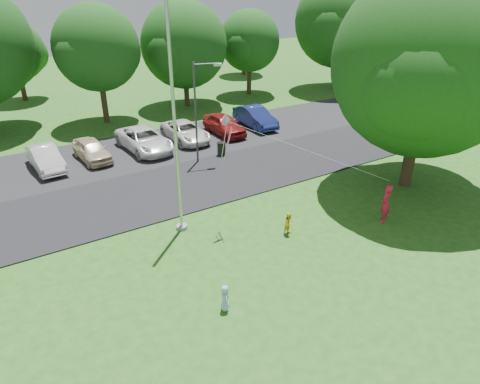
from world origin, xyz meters
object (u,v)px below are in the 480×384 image
big_tree (427,68)px  kite (232,133)px  trash_can (221,149)px  street_lamp (199,104)px  flagpole (176,141)px  child_yellow (289,223)px  woman (385,204)px  child_blue (225,298)px

big_tree → kite: 10.36m
trash_can → street_lamp: bearing=-170.8°
flagpole → trash_can: size_ratio=11.33×
child_yellow → kite: bearing=122.5°
flagpole → big_tree: (12.23, -2.34, 2.06)m
woman → kite: size_ratio=0.28×
big_tree → street_lamp: bearing=131.1°
trash_can → child_blue: size_ratio=0.91×
big_tree → child_yellow: (-8.43, -0.56, -5.72)m
street_lamp → kite: size_ratio=0.92×
trash_can → child_blue: bearing=-119.4°
street_lamp → child_yellow: (-0.64, -9.50, -3.09)m
trash_can → child_yellow: bearing=-102.7°
child_yellow → street_lamp: bearing=78.8°
big_tree → child_blue: big_tree is taller
flagpole → woman: size_ratio=5.50×
woman → flagpole: bearing=-72.3°
trash_can → big_tree: 12.52m
big_tree → kite: bearing=172.0°
big_tree → child_yellow: 10.20m
trash_can → child_blue: 14.29m
big_tree → woman: bearing=-153.5°
child_blue → street_lamp: bearing=-9.4°
woman → child_blue: bearing=-36.5°
woman → big_tree: bearing=162.2°
flagpole → street_lamp: (4.44, 6.59, -0.57)m
flagpole → child_yellow: 6.02m
flagpole → street_lamp: bearing=56.0°
woman → kite: (-6.03, 3.44, 3.46)m
woman → trash_can: bearing=-123.2°
street_lamp → woman: (3.73, -10.95, -2.69)m
woman → child_blue: 9.28m
kite → big_tree: bearing=-18.2°
woman → child_yellow: (-4.37, 1.46, -0.40)m
flagpole → child_blue: flagpole is taller
flagpole → trash_can: flagpole is taller
child_yellow → kite: 4.64m
child_yellow → child_blue: child_yellow is taller
big_tree → woman: big_tree is taller
big_tree → kite: (-10.09, 1.42, -1.87)m
big_tree → child_blue: bearing=-166.2°
trash_can → kite: bearing=-116.4°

